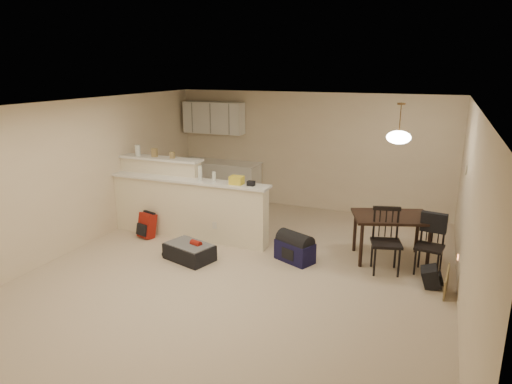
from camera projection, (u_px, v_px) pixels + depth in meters
The scene contains 21 objects.
room at pixel (244, 191), 6.66m from camera, with size 7.00×7.02×2.50m.
breakfast_bar at pixel (178, 202), 8.34m from camera, with size 3.08×0.58×1.39m.
upper_cabinets at pixel (214, 118), 10.25m from camera, with size 1.40×0.34×0.70m, color white.
kitchen_counter at pixel (221, 182), 10.45m from camera, with size 1.80×0.60×0.90m, color white.
thermostat at pixel (466, 170), 6.88m from camera, with size 0.02×0.12×0.12m, color beige.
jar at pixel (138, 150), 8.57m from camera, with size 0.10×0.10×0.20m, color silver.
cereal_box at pixel (155, 153), 8.44m from camera, with size 0.10×0.07×0.16m, color olive.
small_box at pixel (172, 155), 8.31m from camera, with size 0.08×0.06×0.12m, color olive.
bottle_a at pixel (200, 173), 7.92m from camera, with size 0.07×0.07×0.26m, color silver.
bottle_b at pixel (214, 177), 7.83m from camera, with size 0.06×0.06×0.18m, color silver.
bag_lump at pixel (237, 180), 7.68m from camera, with size 0.22×0.18×0.14m, color olive.
pouch at pixel (251, 183), 7.59m from camera, with size 0.12×0.10×0.08m, color olive.
dining_table at pixel (392, 221), 7.21m from camera, with size 1.37×1.13×0.74m.
pendant_lamp at pixel (399, 137), 6.86m from camera, with size 0.36×0.36×0.62m.
dining_chair_near at pixel (386, 241), 6.79m from camera, with size 0.43×0.41×0.98m, color black, non-canonical shape.
dining_chair_far at pixel (430, 246), 6.76m from camera, with size 0.39×0.37×0.89m, color black, non-canonical shape.
suitcase at pixel (190, 252), 7.33m from camera, with size 0.76×0.49×0.26m, color black.
red_backpack at pixel (147, 225), 8.28m from camera, with size 0.30×0.19×0.45m, color maroon.
navy_duffel at pixel (295, 251), 7.27m from camera, with size 0.61×0.33×0.33m, color #131138.
black_daypack at pixel (431, 277), 6.44m from camera, with size 0.31×0.22×0.27m, color black.
cardboard_sheet at pixel (446, 283), 6.17m from camera, with size 0.46×0.02×0.35m, color olive.
Camera 1 is at (2.59, -5.88, 3.01)m, focal length 32.00 mm.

